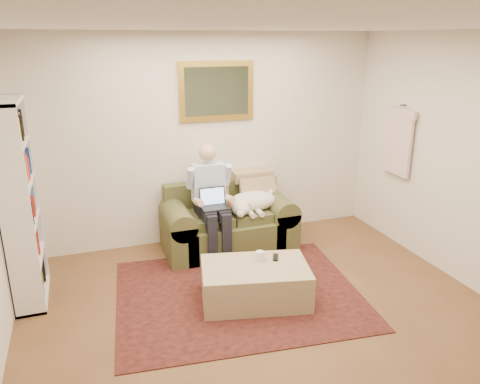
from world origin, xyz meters
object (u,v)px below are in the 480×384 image
seated_man (212,203)px  laptop (214,202)px  sofa (228,227)px  ottoman (255,283)px  bookshelf (20,205)px  coffee_mug (260,256)px  sleeping_dog (252,201)px

seated_man → laptop: (0.00, -0.06, 0.03)m
sofa → seated_man: seated_man is taller
ottoman → bookshelf: bearing=158.9°
sofa → coffee_mug: size_ratio=15.96×
seated_man → sleeping_dog: size_ratio=2.04×
laptop → coffee_mug: laptop is taller
sofa → seated_man: size_ratio=1.19×
laptop → bookshelf: (-2.00, -0.25, 0.30)m
coffee_mug → bookshelf: bookshelf is taller
sofa → seated_man: (-0.24, -0.15, 0.40)m
sofa → laptop: laptop is taller
laptop → coffee_mug: 1.03m
coffee_mug → bookshelf: (-2.20, 0.72, 0.57)m
ottoman → laptop: bearing=95.9°
sofa → coffee_mug: (-0.04, -1.18, 0.16)m
sofa → laptop: 0.53m
coffee_mug → seated_man: bearing=100.8°
sofa → ottoman: size_ratio=1.52×
bookshelf → sleeping_dog: bearing=8.6°
laptop → ottoman: 1.19m
sofa → sleeping_dog: size_ratio=2.43×
sofa → laptop: (-0.24, -0.21, 0.43)m
seated_man → sleeping_dog: 0.53m
sofa → bookshelf: 2.40m
seated_man → bookshelf: (-2.00, -0.31, 0.33)m
laptop → ottoman: bearing=-84.1°
coffee_mug → sleeping_dog: bearing=73.4°
sleeping_dog → ottoman: sleeping_dog is taller
ottoman → sofa: bearing=84.2°
sofa → ottoman: bearing=-95.8°
laptop → coffee_mug: (0.20, -0.97, -0.27)m
ottoman → coffee_mug: size_ratio=10.48×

